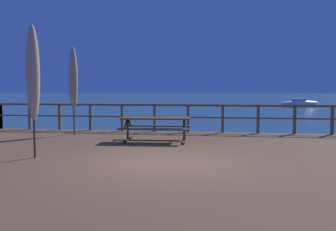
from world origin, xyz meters
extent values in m
plane|color=#2D5B6B|center=(0.00, 0.00, 0.00)|extent=(600.00, 600.00, 0.00)
cube|color=brown|center=(0.00, 0.00, 0.31)|extent=(16.31, 12.53, 0.62)
cube|color=brown|center=(0.00, 6.11, 1.67)|extent=(16.01, 0.09, 0.08)
cube|color=brown|center=(0.00, 6.11, 1.20)|extent=(16.01, 0.07, 0.06)
cube|color=brown|center=(-8.01, 6.11, 1.15)|extent=(0.10, 0.10, 1.05)
cube|color=brown|center=(-6.67, 6.11, 1.15)|extent=(0.10, 0.10, 1.05)
cube|color=brown|center=(-5.34, 6.11, 1.15)|extent=(0.10, 0.10, 1.05)
cube|color=brown|center=(-4.00, 6.11, 1.15)|extent=(0.10, 0.10, 1.05)
cube|color=brown|center=(-2.67, 6.11, 1.15)|extent=(0.10, 0.10, 1.05)
cube|color=brown|center=(-1.33, 6.11, 1.15)|extent=(0.10, 0.10, 1.05)
cube|color=brown|center=(0.00, 6.11, 1.15)|extent=(0.10, 0.10, 1.05)
cube|color=brown|center=(1.33, 6.11, 1.15)|extent=(0.10, 0.10, 1.05)
cube|color=brown|center=(2.67, 6.11, 1.15)|extent=(0.10, 0.10, 1.05)
cube|color=brown|center=(4.00, 6.11, 1.15)|extent=(0.10, 0.10, 1.05)
cube|color=brown|center=(5.34, 6.11, 1.15)|extent=(0.10, 0.10, 1.05)
cube|color=brown|center=(-8.01, 6.11, 1.15)|extent=(0.10, 0.10, 1.05)
cube|color=brown|center=(-0.77, 3.38, 1.36)|extent=(2.23, 0.90, 0.05)
cube|color=brown|center=(-0.74, 2.82, 1.06)|extent=(2.20, 0.42, 0.04)
cube|color=brown|center=(-0.81, 3.94, 1.06)|extent=(2.20, 0.42, 0.04)
cube|color=#432F1F|center=(-1.68, 3.32, 0.65)|extent=(0.17, 1.40, 0.06)
cylinder|color=#432F1F|center=(-1.68, 3.32, 0.99)|extent=(0.07, 0.07, 0.74)
cylinder|color=#432F1F|center=(-1.66, 3.04, 1.21)|extent=(0.10, 0.63, 0.37)
cylinder|color=#432F1F|center=(-1.70, 3.60, 1.21)|extent=(0.10, 0.63, 0.37)
cube|color=#432F1F|center=(0.14, 3.44, 0.65)|extent=(0.17, 1.40, 0.06)
cylinder|color=#432F1F|center=(0.14, 3.44, 0.99)|extent=(0.07, 0.07, 0.74)
cylinder|color=#432F1F|center=(0.15, 3.16, 1.21)|extent=(0.10, 0.63, 0.37)
cylinder|color=#432F1F|center=(0.12, 3.72, 1.21)|extent=(0.10, 0.63, 0.37)
cylinder|color=#4C3828|center=(-3.12, 0.09, 2.12)|extent=(0.06, 0.06, 3.00)
ellipsoid|color=tan|center=(-3.12, 0.09, 2.65)|extent=(0.32, 0.32, 2.28)
cylinder|color=#71614F|center=(-3.12, 0.09, 2.48)|extent=(0.21, 0.21, 0.05)
cone|color=#4C3828|center=(-3.12, 0.09, 3.69)|extent=(0.10, 0.10, 0.14)
cylinder|color=#4C3828|center=(-4.09, 4.66, 2.14)|extent=(0.06, 0.06, 3.04)
ellipsoid|color=tan|center=(-4.09, 4.66, 2.68)|extent=(0.32, 0.32, 2.31)
cylinder|color=#685B4C|center=(-4.09, 4.66, 2.50)|extent=(0.21, 0.21, 0.05)
cone|color=#4C3828|center=(-4.09, 4.66, 3.73)|extent=(0.10, 0.10, 0.14)
ellipsoid|color=silver|center=(12.04, 45.37, 0.45)|extent=(6.19, 3.80, 0.90)
cube|color=silver|center=(11.76, 45.26, 0.95)|extent=(2.08, 1.69, 0.36)
cylinder|color=silver|center=(12.31, 45.48, 4.22)|extent=(0.10, 0.10, 7.00)
camera|label=1|loc=(1.37, -7.93, 2.24)|focal=38.65mm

